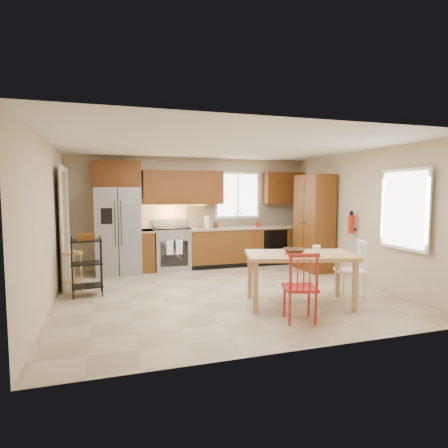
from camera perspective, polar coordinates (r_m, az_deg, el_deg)
name	(u,v)px	position (r m, az deg, el deg)	size (l,w,h in m)	color
floor	(225,292)	(6.56, 0.14, -10.37)	(5.50, 5.50, 0.00)	tan
ceiling	(225,146)	(6.37, 0.15, 11.85)	(5.50, 5.00, 0.02)	silver
wall_back	(193,212)	(8.76, -4.79, 1.78)	(5.50, 0.02, 2.50)	#CCB793
wall_front	(296,238)	(4.05, 10.89, -2.05)	(5.50, 0.02, 2.50)	#CCB793
wall_left	(48,225)	(6.11, -25.26, -0.08)	(0.02, 5.00, 2.50)	#CCB793
wall_right	(362,217)	(7.64, 20.23, 1.01)	(0.02, 5.00, 2.50)	#CCB793
refrigerator	(118,231)	(8.20, -15.86, -1.00)	(0.92, 0.75, 1.82)	gray
range_stove	(172,249)	(8.43, -7.94, -3.78)	(0.76, 0.63, 0.92)	gray
base_cabinet_narrow	(147,250)	(8.37, -11.68, -3.97)	(0.30, 0.60, 0.90)	#603511
base_cabinet_run	(249,246)	(8.93, 3.79, -3.32)	(2.92, 0.60, 0.90)	#603511
dishwasher	(275,246)	(8.88, 7.85, -3.40)	(0.60, 0.02, 0.78)	black
backsplash	(245,215)	(9.12, 3.17, 1.44)	(2.92, 0.03, 0.55)	beige
upper_over_fridge	(116,174)	(8.37, -16.09, 7.27)	(1.00, 0.35, 0.55)	#5A280F
upper_left_block	(183,188)	(8.52, -6.21, 5.54)	(1.80, 0.35, 0.75)	#5A280F
upper_right_block	(284,188)	(9.34, 9.09, 5.46)	(1.00, 0.35, 0.75)	#5A280F
window_back	(237,195)	(9.03, 2.07, 4.43)	(1.12, 0.04, 1.12)	white
sink	(241,229)	(8.81, 2.66, -0.74)	(0.62, 0.46, 0.16)	gray
undercab_glow	(171,205)	(8.45, -8.15, 2.85)	(1.60, 0.30, 0.01)	#FFBF66
soap_bottle	(258,223)	(8.84, 5.20, 0.15)	(0.09, 0.09, 0.19)	#AB1C0B
paper_towel	(207,222)	(8.49, -2.62, 0.27)	(0.12, 0.12, 0.28)	white
canister_steel	(198,225)	(8.45, -3.93, -0.10)	(0.11, 0.11, 0.18)	gray
canister_wood	(216,225)	(8.52, -1.26, -0.18)	(0.10, 0.10, 0.14)	#462712
pantry	(314,223)	(8.46, 13.51, 0.19)	(0.50, 0.95, 2.10)	#603511
fire_extinguisher	(351,224)	(7.70, 18.81, -0.04)	(0.12, 0.12, 0.36)	#AB1C0B
window_right	(404,209)	(6.71, 25.80, 2.02)	(0.04, 1.02, 1.32)	white
doorway	(64,229)	(7.41, -23.23, -0.75)	(0.04, 0.95, 2.10)	#8C7A59
dining_table	(299,280)	(5.91, 11.41, -8.31)	(1.60, 0.90, 0.78)	tan
chair_red	(300,286)	(5.17, 11.49, -9.31)	(0.44, 0.44, 0.94)	#AA1F1A
chair_white	(350,270)	(6.43, 18.69, -6.65)	(0.44, 0.44, 0.94)	white
table_bowl	(294,254)	(5.78, 10.61, -4.53)	(0.32, 0.32, 0.08)	#462712
table_jar	(317,250)	(6.08, 13.93, -3.83)	(0.12, 0.12, 0.14)	white
bar_stool	(73,272)	(6.98, -22.06, -6.83)	(0.34, 0.34, 0.71)	tan
utility_cart	(87,267)	(6.66, -20.15, -6.11)	(0.49, 0.38, 0.98)	black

